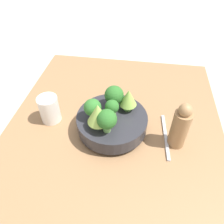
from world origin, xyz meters
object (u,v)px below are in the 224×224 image
(bowl, at_px, (112,122))
(cup, at_px, (49,109))
(pepper_mill, at_px, (180,127))
(fork, at_px, (166,136))

(bowl, relative_size, cup, 2.38)
(cup, height_order, pepper_mill, pepper_mill)
(pepper_mill, relative_size, fork, 0.86)
(pepper_mill, height_order, fork, pepper_mill)
(fork, bearing_deg, pepper_mill, -124.82)
(cup, distance_m, fork, 0.40)
(bowl, xyz_separation_m, cup, (0.02, 0.22, 0.01))
(pepper_mill, distance_m, fork, 0.08)
(pepper_mill, xyz_separation_m, fork, (0.02, 0.03, -0.08))
(bowl, bearing_deg, pepper_mill, -97.26)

